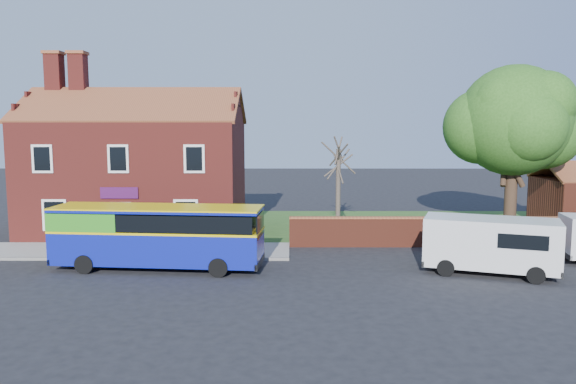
{
  "coord_description": "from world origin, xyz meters",
  "views": [
    {
      "loc": [
        2.03,
        -21.94,
        6.39
      ],
      "look_at": [
        1.94,
        5.0,
        3.14
      ],
      "focal_mm": 35.0,
      "sensor_mm": 36.0,
      "label": 1
    }
  ],
  "objects": [
    {
      "name": "grass_strip",
      "position": [
        13.0,
        13.0,
        0.02
      ],
      "size": [
        26.0,
        12.0,
        0.04
      ],
      "primitive_type": "cube",
      "color": "#426B28",
      "rests_on": "ground"
    },
    {
      "name": "kerb",
      "position": [
        -7.0,
        4.0,
        0.07
      ],
      "size": [
        18.0,
        0.15,
        0.14
      ],
      "primitive_type": "cube",
      "color": "slate",
      "rests_on": "ground"
    },
    {
      "name": "bare_tree",
      "position": [
        4.9,
        11.18,
        2.78
      ],
      "size": [
        2.03,
        2.42,
        5.42
      ],
      "color": "#4C4238",
      "rests_on": "ground"
    },
    {
      "name": "shop_building",
      "position": [
        -7.02,
        11.5,
        3.41
      ],
      "size": [
        12.3,
        8.13,
        10.5
      ],
      "color": "maroon",
      "rests_on": "ground"
    },
    {
      "name": "ground",
      "position": [
        0.0,
        0.0,
        0.0
      ],
      "size": [
        120.0,
        120.0,
        0.0
      ],
      "primitive_type": "plane",
      "color": "black",
      "rests_on": "ground"
    },
    {
      "name": "bus",
      "position": [
        -4.1,
        2.45,
        1.6
      ],
      "size": [
        9.38,
        3.17,
        2.81
      ],
      "rotation": [
        0.0,
        0.0,
        -0.09
      ],
      "color": "#0D1895",
      "rests_on": "ground"
    },
    {
      "name": "pavement",
      "position": [
        -7.0,
        5.75,
        0.06
      ],
      "size": [
        18.0,
        3.5,
        0.12
      ],
      "primitive_type": "cube",
      "color": "gray",
      "rests_on": "ground"
    },
    {
      "name": "van_near",
      "position": [
        10.64,
        1.63,
        1.35
      ],
      "size": [
        5.9,
        3.88,
        2.41
      ],
      "rotation": [
        0.0,
        0.0,
        -0.34
      ],
      "color": "silver",
      "rests_on": "ground"
    },
    {
      "name": "large_tree",
      "position": [
        15.0,
        10.74,
        6.42
      ],
      "size": [
        8.04,
        6.36,
        9.8
      ],
      "color": "black",
      "rests_on": "ground"
    },
    {
      "name": "boundary_wall",
      "position": [
        13.0,
        7.0,
        0.81
      ],
      "size": [
        22.0,
        0.38,
        1.6
      ],
      "color": "maroon",
      "rests_on": "ground"
    }
  ]
}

